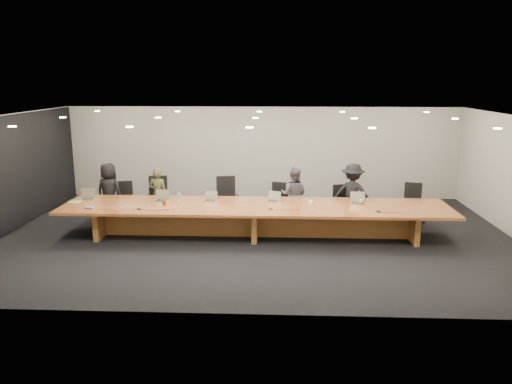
{
  "coord_description": "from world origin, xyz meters",
  "views": [
    {
      "loc": [
        0.54,
        -11.23,
        3.64
      ],
      "look_at": [
        0.0,
        0.3,
        1.0
      ],
      "focal_mm": 35.0,
      "sensor_mm": 36.0,
      "label": 1
    }
  ],
  "objects_px": {
    "laptop_e": "(358,198)",
    "laptop_c": "(210,196)",
    "chair_left": "(158,198)",
    "laptop_a": "(87,194)",
    "person_d": "(352,194)",
    "water_bottle": "(179,197)",
    "laptop_b": "(161,196)",
    "chair_right": "(343,204)",
    "chair_mid_left": "(226,199)",
    "chair_far_right": "(412,203)",
    "person_a": "(109,192)",
    "mic_left": "(139,209)",
    "person_b": "(158,195)",
    "amber_mug": "(164,203)",
    "paper_cup_far": "(361,201)",
    "chair_mid_right": "(277,203)",
    "laptop_d": "(273,197)",
    "conference_table": "(255,215)",
    "chair_far_left": "(125,200)",
    "mic_center": "(271,209)",
    "av_box": "(90,208)",
    "person_c": "(294,195)",
    "mic_right": "(378,211)",
    "paper_cup_near": "(311,203)"
  },
  "relations": [
    {
      "from": "laptop_a",
      "to": "chair_right",
      "type": "bearing_deg",
      "value": 4.81
    },
    {
      "from": "person_b",
      "to": "laptop_b",
      "type": "xyz_separation_m",
      "value": [
        0.27,
        -0.85,
        0.18
      ]
    },
    {
      "from": "person_d",
      "to": "water_bottle",
      "type": "relative_size",
      "value": 7.77
    },
    {
      "from": "chair_far_left",
      "to": "chair_far_right",
      "type": "distance_m",
      "value": 7.46
    },
    {
      "from": "chair_mid_left",
      "to": "chair_far_right",
      "type": "relative_size",
      "value": 1.13
    },
    {
      "from": "chair_mid_left",
      "to": "laptop_e",
      "type": "relative_size",
      "value": 3.44
    },
    {
      "from": "mic_center",
      "to": "water_bottle",
      "type": "bearing_deg",
      "value": 163.27
    },
    {
      "from": "person_b",
      "to": "person_d",
      "type": "relative_size",
      "value": 0.9
    },
    {
      "from": "chair_far_right",
      "to": "person_d",
      "type": "bearing_deg",
      "value": -159.85
    },
    {
      "from": "person_a",
      "to": "laptop_d",
      "type": "height_order",
      "value": "person_a"
    },
    {
      "from": "conference_table",
      "to": "chair_left",
      "type": "xyz_separation_m",
      "value": [
        -2.6,
        1.3,
        0.06
      ]
    },
    {
      "from": "person_c",
      "to": "mic_left",
      "type": "relative_size",
      "value": 12.92
    },
    {
      "from": "person_a",
      "to": "laptop_d",
      "type": "relative_size",
      "value": 4.91
    },
    {
      "from": "person_b",
      "to": "amber_mug",
      "type": "height_order",
      "value": "person_b"
    },
    {
      "from": "chair_mid_right",
      "to": "av_box",
      "type": "height_order",
      "value": "chair_mid_right"
    },
    {
      "from": "chair_far_left",
      "to": "chair_right",
      "type": "bearing_deg",
      "value": -16.21
    },
    {
      "from": "chair_right",
      "to": "laptop_c",
      "type": "height_order",
      "value": "chair_right"
    },
    {
      "from": "chair_left",
      "to": "laptop_a",
      "type": "height_order",
      "value": "chair_left"
    },
    {
      "from": "amber_mug",
      "to": "paper_cup_far",
      "type": "distance_m",
      "value": 4.63
    },
    {
      "from": "person_b",
      "to": "laptop_d",
      "type": "bearing_deg",
      "value": 178.12
    },
    {
      "from": "chair_left",
      "to": "paper_cup_far",
      "type": "distance_m",
      "value": 5.19
    },
    {
      "from": "conference_table",
      "to": "laptop_a",
      "type": "xyz_separation_m",
      "value": [
        -4.14,
        0.39,
        0.36
      ]
    },
    {
      "from": "chair_far_left",
      "to": "mic_right",
      "type": "bearing_deg",
      "value": -30.75
    },
    {
      "from": "person_c",
      "to": "laptop_d",
      "type": "bearing_deg",
      "value": 75.81
    },
    {
      "from": "chair_far_left",
      "to": "laptop_b",
      "type": "distance_m",
      "value": 1.61
    },
    {
      "from": "conference_table",
      "to": "person_c",
      "type": "relative_size",
      "value": 6.27
    },
    {
      "from": "conference_table",
      "to": "paper_cup_far",
      "type": "distance_m",
      "value": 2.52
    },
    {
      "from": "paper_cup_near",
      "to": "amber_mug",
      "type": "bearing_deg",
      "value": -176.92
    },
    {
      "from": "conference_table",
      "to": "chair_right",
      "type": "distance_m",
      "value": 2.49
    },
    {
      "from": "mic_center",
      "to": "chair_far_left",
      "type": "bearing_deg",
      "value": 156.75
    },
    {
      "from": "chair_left",
      "to": "person_b",
      "type": "height_order",
      "value": "person_b"
    },
    {
      "from": "person_a",
      "to": "paper_cup_far",
      "type": "bearing_deg",
      "value": -171.67
    },
    {
      "from": "chair_far_left",
      "to": "laptop_d",
      "type": "xyz_separation_m",
      "value": [
        3.91,
        -0.93,
        0.37
      ]
    },
    {
      "from": "mic_right",
      "to": "paper_cup_near",
      "type": "bearing_deg",
      "value": 158.37
    },
    {
      "from": "laptop_e",
      "to": "laptop_c",
      "type": "bearing_deg",
      "value": -176.41
    },
    {
      "from": "chair_far_right",
      "to": "laptop_e",
      "type": "relative_size",
      "value": 3.03
    },
    {
      "from": "chair_far_left",
      "to": "person_c",
      "type": "relative_size",
      "value": 0.7
    },
    {
      "from": "amber_mug",
      "to": "person_a",
      "type": "bearing_deg",
      "value": 143.15
    },
    {
      "from": "chair_mid_right",
      "to": "laptop_c",
      "type": "xyz_separation_m",
      "value": [
        -1.62,
        -0.85,
        0.35
      ]
    },
    {
      "from": "chair_far_right",
      "to": "amber_mug",
      "type": "xyz_separation_m",
      "value": [
        -6.08,
        -1.37,
        0.28
      ]
    },
    {
      "from": "chair_left",
      "to": "paper_cup_near",
      "type": "xyz_separation_m",
      "value": [
        3.9,
        -1.19,
        0.22
      ]
    },
    {
      "from": "person_a",
      "to": "mic_left",
      "type": "bearing_deg",
      "value": 142.81
    },
    {
      "from": "conference_table",
      "to": "paper_cup_far",
      "type": "bearing_deg",
      "value": 7.07
    },
    {
      "from": "person_b",
      "to": "mic_center",
      "type": "distance_m",
      "value": 3.3
    },
    {
      "from": "chair_far_right",
      "to": "mic_right",
      "type": "relative_size",
      "value": 8.34
    },
    {
      "from": "laptop_b",
      "to": "laptop_d",
      "type": "relative_size",
      "value": 1.1
    },
    {
      "from": "chair_right",
      "to": "mic_left",
      "type": "distance_m",
      "value": 5.1
    },
    {
      "from": "av_box",
      "to": "paper_cup_far",
      "type": "bearing_deg",
      "value": 19.99
    },
    {
      "from": "laptop_e",
      "to": "chair_far_right",
      "type": "bearing_deg",
      "value": 37.82
    },
    {
      "from": "laptop_b",
      "to": "chair_right",
      "type": "bearing_deg",
      "value": 22.17
    }
  ]
}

